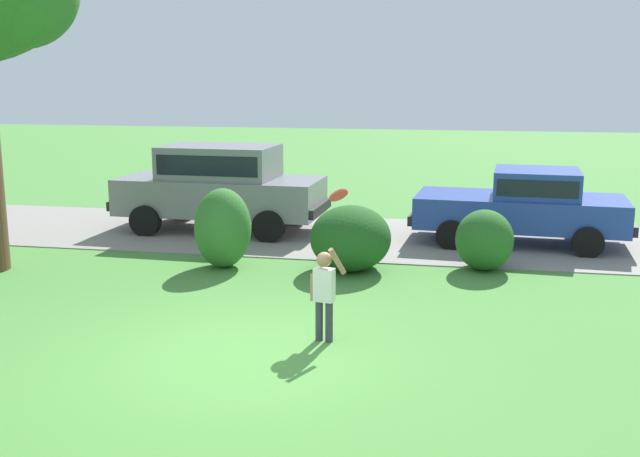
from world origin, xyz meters
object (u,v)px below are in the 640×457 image
object	(u,v)px
frisbee	(339,195)
child_thrower	(324,289)
parked_suv	(220,183)
parked_sedan	(525,204)

from	to	relation	value
frisbee	child_thrower	bearing A→B (deg)	-91.14
parked_suv	parked_sedan	bearing A→B (deg)	-0.62
child_thrower	frisbee	xyz separation A→B (m)	(0.02, 0.96, 1.09)
parked_sedan	frisbee	xyz separation A→B (m)	(-2.95, -5.57, 0.96)
parked_sedan	frisbee	size ratio (longest dim) A/B	14.18
parked_sedan	frisbee	world-z (taller)	frisbee
parked_sedan	child_thrower	size ratio (longest dim) A/B	3.50
parked_sedan	parked_suv	world-z (taller)	parked_suv
parked_sedan	child_thrower	xyz separation A→B (m)	(-2.96, -6.53, -0.13)
parked_sedan	parked_suv	size ratio (longest dim) A/B	0.95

